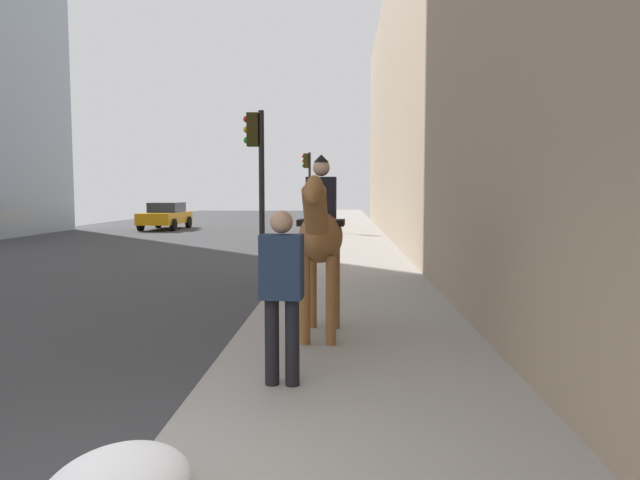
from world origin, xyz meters
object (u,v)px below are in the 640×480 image
pedestrian_greeting (282,286)px  car_near_lane (166,216)px  traffic_light_far_curb (308,179)px  traffic_light_near_curb (257,169)px  mounted_horse_near (320,234)px

pedestrian_greeting → car_near_lane: pedestrian_greeting is taller
car_near_lane → traffic_light_far_curb: size_ratio=1.12×
traffic_light_far_curb → car_near_lane: bearing=71.3°
pedestrian_greeting → traffic_light_near_curb: traffic_light_near_curb is taller
mounted_horse_near → car_near_lane: size_ratio=0.54×
pedestrian_greeting → car_near_lane: size_ratio=0.39×
car_near_lane → traffic_light_far_curb: 8.51m
traffic_light_near_curb → traffic_light_far_curb: traffic_light_far_curb is taller
traffic_light_far_curb → pedestrian_greeting: bearing=-177.1°
traffic_light_far_curb → traffic_light_near_curb: bearing=179.8°
pedestrian_greeting → car_near_lane: bearing=24.1°
mounted_horse_near → pedestrian_greeting: (-1.91, 0.29, -0.36)m
traffic_light_near_curb → traffic_light_far_curb: size_ratio=0.95×
mounted_horse_near → pedestrian_greeting: 1.97m
pedestrian_greeting → traffic_light_far_curb: 23.03m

